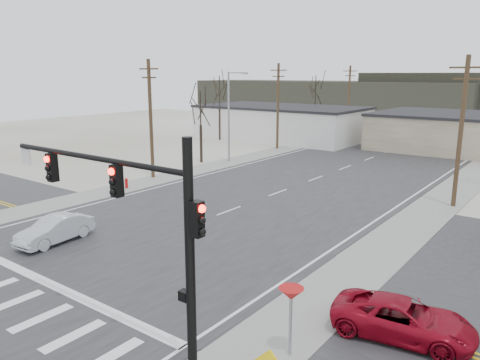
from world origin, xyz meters
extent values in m
plane|color=silver|center=(0.00, 0.00, 0.00)|extent=(140.00, 140.00, 0.00)
cube|color=#242426|center=(0.00, 15.00, 0.02)|extent=(18.00, 110.00, 0.05)
cube|color=#242426|center=(0.00, 0.00, 0.02)|extent=(90.00, 10.00, 0.04)
cube|color=gray|center=(-10.60, 20.00, 0.03)|extent=(3.00, 90.00, 0.06)
cube|color=gray|center=(10.60, 20.00, 0.03)|extent=(3.00, 90.00, 0.06)
cylinder|color=black|center=(9.80, -6.20, 3.60)|extent=(0.28, 0.28, 7.20)
cylinder|color=black|center=(5.60, -6.20, 6.20)|extent=(8.40, 0.18, 0.18)
cube|color=black|center=(6.80, -6.20, 5.60)|extent=(0.32, 0.30, 1.00)
cube|color=black|center=(3.30, -6.20, 5.60)|extent=(0.32, 0.30, 1.00)
sphere|color=#FF0C05|center=(6.80, -6.37, 5.92)|extent=(0.22, 0.22, 0.22)
sphere|color=#FF0C05|center=(3.30, -6.37, 5.92)|extent=(0.22, 0.22, 0.22)
cube|color=black|center=(10.10, -6.20, 5.00)|extent=(0.30, 0.30, 1.00)
cube|color=silver|center=(1.60, -6.20, 5.80)|extent=(0.60, 0.04, 0.60)
cube|color=black|center=(9.55, -6.20, 2.60)|extent=(0.30, 0.25, 0.30)
sphere|color=#FF5905|center=(9.40, -6.20, 2.60)|extent=(0.18, 0.18, 0.18)
cylinder|color=#A50C0C|center=(-10.20, 8.00, 0.35)|extent=(0.24, 0.24, 0.70)
sphere|color=#A50C0C|center=(-10.20, 8.00, 0.75)|extent=(0.24, 0.24, 0.24)
cylinder|color=gray|center=(11.50, -3.50, 1.05)|extent=(0.10, 0.10, 2.10)
cone|color=#A50C0C|center=(11.50, -3.50, 2.15)|extent=(0.80, 0.80, 0.40)
cube|color=silver|center=(-16.00, 40.00, 2.10)|extent=(22.00, 12.00, 4.20)
cube|color=black|center=(-16.00, 40.00, 4.35)|extent=(22.30, 12.30, 0.30)
cylinder|color=#4C3423|center=(-11.50, 12.00, 5.00)|extent=(0.30, 0.30, 10.00)
cube|color=#4C3423|center=(-11.50, 12.00, 9.20)|extent=(2.20, 0.12, 0.12)
cube|color=#4C3423|center=(-11.50, 12.00, 8.50)|extent=(1.60, 0.12, 0.12)
cylinder|color=#4C3423|center=(-11.50, 32.00, 5.00)|extent=(0.30, 0.30, 10.00)
cube|color=#4C3423|center=(-11.50, 32.00, 9.20)|extent=(2.20, 0.12, 0.12)
cube|color=#4C3423|center=(-11.50, 32.00, 8.50)|extent=(1.60, 0.12, 0.12)
cylinder|color=#4C3423|center=(-11.50, 52.00, 5.00)|extent=(0.30, 0.30, 10.00)
cube|color=#4C3423|center=(-11.50, 52.00, 9.20)|extent=(2.20, 0.12, 0.12)
cube|color=#4C3423|center=(-11.50, 52.00, 8.50)|extent=(1.60, 0.12, 0.12)
cylinder|color=#4C3423|center=(11.50, 18.00, 5.00)|extent=(0.30, 0.30, 10.00)
cube|color=#4C3423|center=(11.50, 18.00, 9.20)|extent=(2.20, 0.12, 0.12)
cube|color=#4C3423|center=(11.50, 18.00, 8.50)|extent=(1.60, 0.12, 0.12)
cylinder|color=gray|center=(-11.00, 22.00, 4.50)|extent=(0.20, 0.20, 9.00)
cylinder|color=gray|center=(-10.00, 22.00, 8.90)|extent=(2.00, 0.12, 0.12)
cube|color=gray|center=(-9.00, 22.00, 8.85)|extent=(0.60, 0.25, 0.18)
cylinder|color=black|center=(-13.00, 20.00, 1.88)|extent=(0.28, 0.28, 3.75)
cylinder|color=black|center=(-13.00, 20.00, 5.25)|extent=(0.14, 0.14, 3.75)
cylinder|color=black|center=(-14.00, 46.00, 2.25)|extent=(0.28, 0.28, 4.50)
cylinder|color=black|center=(-14.00, 46.00, 6.30)|extent=(0.14, 0.14, 4.50)
cylinder|color=black|center=(-22.00, 34.00, 2.25)|extent=(0.28, 0.28, 4.50)
cylinder|color=black|center=(-22.00, 34.00, 6.30)|extent=(0.14, 0.14, 4.50)
cube|color=#333026|center=(-35.00, 92.00, 3.50)|extent=(70.00, 18.00, 7.00)
imported|color=#B2B8BD|center=(-3.79, -2.13, 0.74)|extent=(1.87, 4.33, 1.39)
imported|color=black|center=(4.64, 47.62, 0.79)|extent=(3.30, 5.49, 1.49)
imported|color=black|center=(-2.02, 51.55, 0.80)|extent=(3.19, 4.75, 1.50)
imported|color=maroon|center=(14.01, -0.28, 0.69)|extent=(4.99, 2.88, 1.31)
camera|label=1|loc=(18.22, -15.12, 8.82)|focal=35.00mm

